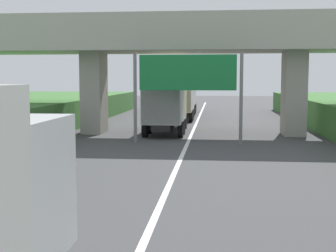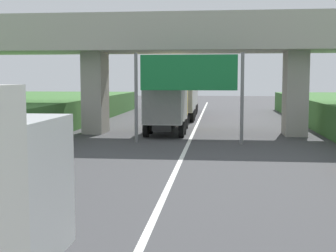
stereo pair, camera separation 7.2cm
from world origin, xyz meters
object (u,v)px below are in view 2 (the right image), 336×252
(truck_yellow, at_px, (168,103))
(truck_red, at_px, (181,97))
(overhead_highway_sign, at_px, (189,78))
(truck_black, at_px, (186,94))

(truck_yellow, distance_m, truck_red, 9.94)
(overhead_highway_sign, distance_m, truck_yellow, 5.34)
(overhead_highway_sign, relative_size, truck_yellow, 0.81)
(overhead_highway_sign, xyz_separation_m, truck_red, (-1.55, 14.76, -1.62))
(overhead_highway_sign, height_order, truck_black, overhead_highway_sign)
(overhead_highway_sign, distance_m, truck_red, 14.93)
(truck_yellow, xyz_separation_m, truck_red, (0.09, 9.94, 0.00))
(overhead_highway_sign, height_order, truck_yellow, overhead_highway_sign)
(overhead_highway_sign, bearing_deg, truck_red, 96.00)
(overhead_highway_sign, distance_m, truck_black, 22.70)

